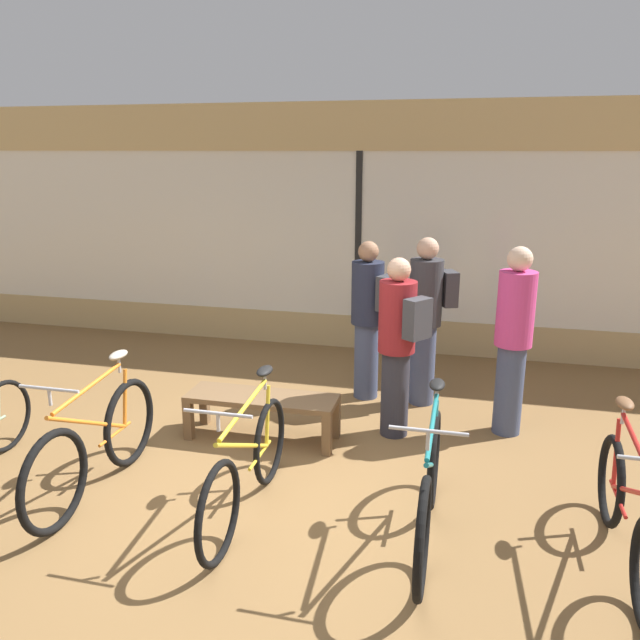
# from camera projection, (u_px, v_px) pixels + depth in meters

# --- Properties ---
(ground_plane) EXTENTS (24.00, 24.00, 0.00)m
(ground_plane) POSITION_uv_depth(u_px,v_px,m) (267.00, 493.00, 4.91)
(ground_plane) COLOR olive
(shop_back_wall) EXTENTS (12.00, 0.08, 3.20)m
(shop_back_wall) POSITION_uv_depth(u_px,v_px,m) (359.00, 227.00, 8.10)
(shop_back_wall) COLOR tan
(shop_back_wall) RESTS_ON ground_plane
(bicycle_left) EXTENTS (0.46, 1.75, 1.06)m
(bicycle_left) POSITION_uv_depth(u_px,v_px,m) (96.00, 445.00, 4.83)
(bicycle_left) COLOR black
(bicycle_left) RESTS_ON ground_plane
(bicycle_center) EXTENTS (0.46, 1.75, 1.03)m
(bicycle_center) POSITION_uv_depth(u_px,v_px,m) (248.00, 467.00, 4.53)
(bicycle_center) COLOR black
(bicycle_center) RESTS_ON ground_plane
(bicycle_right) EXTENTS (0.46, 1.75, 1.05)m
(bicycle_right) POSITION_uv_depth(u_px,v_px,m) (429.00, 489.00, 4.20)
(bicycle_right) COLOR black
(bicycle_right) RESTS_ON ground_plane
(bicycle_far_right) EXTENTS (0.46, 1.71, 1.01)m
(bicycle_far_right) POSITION_uv_depth(u_px,v_px,m) (628.00, 516.00, 3.96)
(bicycle_far_right) COLOR black
(bicycle_far_right) RESTS_ON ground_plane
(display_bench) EXTENTS (1.40, 0.44, 0.43)m
(display_bench) POSITION_uv_depth(u_px,v_px,m) (262.00, 403.00, 5.76)
(display_bench) COLOR brown
(display_bench) RESTS_ON ground_plane
(customer_near_rack) EXTENTS (0.56, 0.46, 1.71)m
(customer_near_rack) POSITION_uv_depth(u_px,v_px,m) (369.00, 315.00, 6.59)
(customer_near_rack) COLOR #424C6B
(customer_near_rack) RESTS_ON ground_plane
(customer_by_window) EXTENTS (0.56, 0.52, 1.69)m
(customer_by_window) POSITION_uv_depth(u_px,v_px,m) (398.00, 342.00, 5.68)
(customer_by_window) COLOR #2D2D38
(customer_by_window) RESTS_ON ground_plane
(customer_mid_floor) EXTENTS (0.46, 0.46, 1.79)m
(customer_mid_floor) POSITION_uv_depth(u_px,v_px,m) (513.00, 337.00, 5.73)
(customer_mid_floor) COLOR #424C6B
(customer_mid_floor) RESTS_ON ground_plane
(customer_near_bench) EXTENTS (0.56, 0.45, 1.77)m
(customer_near_bench) POSITION_uv_depth(u_px,v_px,m) (426.00, 316.00, 6.43)
(customer_near_bench) COLOR #424C6B
(customer_near_bench) RESTS_ON ground_plane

